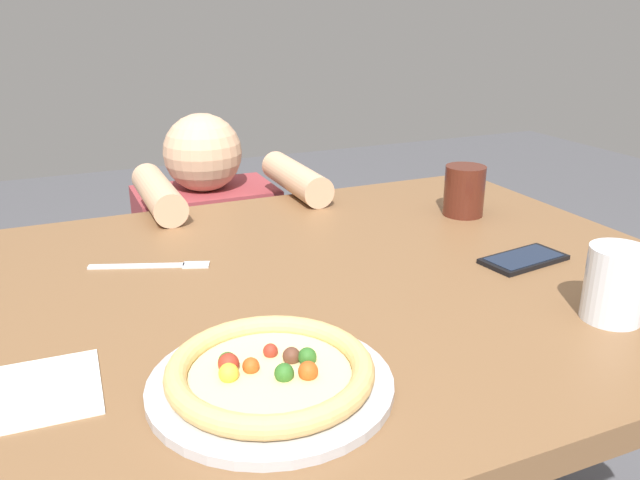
# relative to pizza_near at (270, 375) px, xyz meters

# --- Properties ---
(dining_table) EXTENTS (1.28, 0.95, 0.75)m
(dining_table) POSITION_rel_pizza_near_xyz_m (0.17, 0.26, -0.12)
(dining_table) COLOR brown
(dining_table) RESTS_ON ground
(pizza_near) EXTENTS (0.28, 0.28, 0.04)m
(pizza_near) POSITION_rel_pizza_near_xyz_m (0.00, 0.00, 0.00)
(pizza_near) COLOR #B7B7BC
(pizza_near) RESTS_ON dining_table
(drink_cup_colored) EXTENTS (0.08, 0.08, 0.10)m
(drink_cup_colored) POSITION_rel_pizza_near_xyz_m (0.59, 0.45, 0.03)
(drink_cup_colored) COLOR #4C1E14
(drink_cup_colored) RESTS_ON dining_table
(water_cup_clear) EXTENTS (0.08, 0.08, 0.11)m
(water_cup_clear) POSITION_rel_pizza_near_xyz_m (0.50, -0.03, 0.04)
(water_cup_clear) COLOR silver
(water_cup_clear) RESTS_ON dining_table
(paper_napkin) EXTENTS (0.17, 0.15, 0.00)m
(paper_napkin) POSITION_rel_pizza_near_xyz_m (-0.26, 0.10, -0.02)
(paper_napkin) COLOR white
(paper_napkin) RESTS_ON dining_table
(fork) EXTENTS (0.20, 0.09, 0.00)m
(fork) POSITION_rel_pizza_near_xyz_m (-0.06, 0.42, -0.02)
(fork) COLOR silver
(fork) RESTS_ON dining_table
(cell_phone) EXTENTS (0.16, 0.09, 0.01)m
(cell_phone) POSITION_rel_pizza_near_xyz_m (0.53, 0.19, -0.01)
(cell_phone) COLOR black
(cell_phone) RESTS_ON dining_table
(diner_seated) EXTENTS (0.39, 0.51, 0.91)m
(diner_seated) POSITION_rel_pizza_near_xyz_m (0.17, 0.97, -0.34)
(diner_seated) COLOR #333847
(diner_seated) RESTS_ON ground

